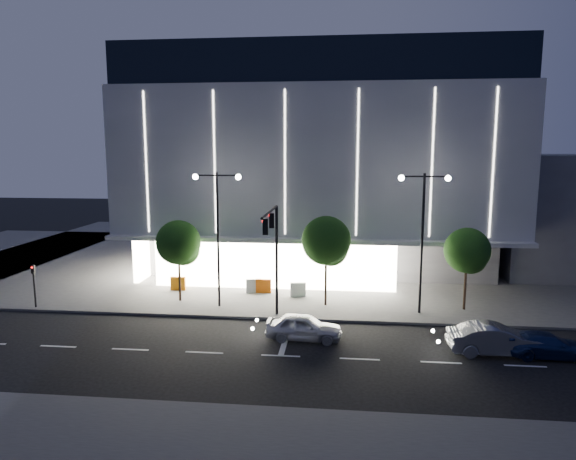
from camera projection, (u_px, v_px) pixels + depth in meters
The scene contains 18 objects.
ground at pixel (247, 343), 27.86m from camera, with size 160.00×160.00×0.00m, color black.
sidewalk_museum at pixel (341, 255), 50.91m from camera, with size 70.00×40.00×0.15m, color #474747.
museum at pixel (321, 162), 48.04m from camera, with size 30.00×25.80×18.00m.
annex_building at pixel (567, 208), 47.97m from camera, with size 16.00×20.00×10.00m, color #4C4C51.
traffic_mast at pixel (273, 242), 30.27m from camera, with size 0.33×5.89×7.07m.
street_lamp_west at pixel (218, 219), 33.16m from camera, with size 3.16×0.36×9.00m.
street_lamp_east at pixel (423, 222), 31.80m from camera, with size 3.16×0.36×9.00m.
ped_signal_far at pixel (34, 281), 33.56m from camera, with size 0.22×0.24×3.00m.
tree_left at pixel (179, 245), 34.76m from camera, with size 3.02×3.02×5.72m.
tree_mid at pixel (327, 243), 33.68m from camera, with size 3.25×3.25×6.15m.
tree_right at pixel (467, 253), 32.81m from camera, with size 2.91×2.91×5.51m.
car_lead at pixel (304, 327), 28.34m from camera, with size 1.69×4.21×1.43m, color #BABCC3.
car_second at pixel (495, 339), 26.29m from camera, with size 1.66×4.76×1.57m, color #94989B.
car_third at pixel (547, 345), 25.97m from camera, with size 1.75×4.30×1.25m, color navy.
barrier_a at pixel (178, 283), 37.87m from camera, with size 1.10×0.25×1.00m, color orange.
barrier_b at pixel (254, 286), 37.25m from camera, with size 1.10×0.25×1.00m, color silver.
barrier_c at pixel (264, 286), 37.16m from camera, with size 1.10×0.25×1.00m, color #C8510B.
barrier_d at pixel (298, 290), 36.20m from camera, with size 1.10×0.25×1.00m, color white.
Camera 1 is at (4.99, -26.20, 10.38)m, focal length 32.00 mm.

